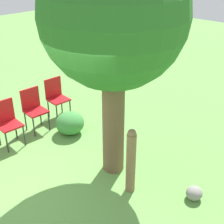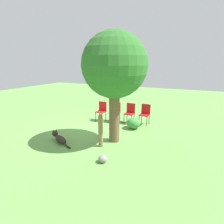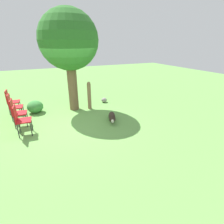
{
  "view_description": "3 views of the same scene",
  "coord_description": "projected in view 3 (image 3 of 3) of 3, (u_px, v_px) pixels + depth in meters",
  "views": [
    {
      "loc": [
        3.69,
        -2.18,
        3.62
      ],
      "look_at": [
        0.4,
        1.29,
        1.12
      ],
      "focal_mm": 50.0,
      "sensor_mm": 36.0,
      "label": 1
    },
    {
      "loc": [
        6.07,
        3.73,
        2.85
      ],
      "look_at": [
        0.48,
        1.15,
        1.12
      ],
      "focal_mm": 28.0,
      "sensor_mm": 36.0,
      "label": 2
    },
    {
      "loc": [
        -0.99,
        -5.9,
        2.69
      ],
      "look_at": [
        1.43,
        -0.6,
        0.36
      ],
      "focal_mm": 28.0,
      "sensor_mm": 36.0,
      "label": 3
    }
  ],
  "objects": [
    {
      "name": "dog",
      "position": [
        112.0,
        117.0,
        6.38
      ],
      "size": [
        0.59,
        1.22,
        0.41
      ],
      "rotation": [
        0.0,
        0.0,
        4.33
      ],
      "color": "#2D231C",
      "rests_on": "ground_plane"
    },
    {
      "name": "oak_tree",
      "position": [
        69.0,
        41.0,
        6.58
      ],
      "size": [
        2.26,
        2.26,
        3.91
      ],
      "color": "brown",
      "rests_on": "ground_plane"
    },
    {
      "name": "red_chair_1",
      "position": [
        16.0,
        111.0,
        5.82
      ],
      "size": [
        0.45,
        0.47,
        0.96
      ],
      "rotation": [
        0.0,
        0.0,
        -0.07
      ],
      "color": "#B21419",
      "rests_on": "ground_plane"
    },
    {
      "name": "red_chair_0",
      "position": [
        20.0,
        118.0,
        5.27
      ],
      "size": [
        0.45,
        0.47,
        0.96
      ],
      "rotation": [
        0.0,
        0.0,
        -0.07
      ],
      "color": "#B21419",
      "rests_on": "ground_plane"
    },
    {
      "name": "ground_plane",
      "position": [
        69.0,
        122.0,
        6.36
      ],
      "size": [
        30.0,
        30.0,
        0.0
      ],
      "primitive_type": "plane",
      "color": "#609947"
    },
    {
      "name": "low_shrub",
      "position": [
        35.0,
        107.0,
        7.12
      ],
      "size": [
        0.62,
        0.62,
        0.5
      ],
      "color": "#3D843D",
      "rests_on": "ground_plane"
    },
    {
      "name": "red_chair_2",
      "position": [
        13.0,
        105.0,
        6.38
      ],
      "size": [
        0.45,
        0.47,
        0.96
      ],
      "rotation": [
        0.0,
        0.0,
        -0.07
      ],
      "color": "#B21419",
      "rests_on": "ground_plane"
    },
    {
      "name": "red_chair_3",
      "position": [
        11.0,
        100.0,
        6.94
      ],
      "size": [
        0.45,
        0.47,
        0.96
      ],
      "rotation": [
        0.0,
        0.0,
        -0.07
      ],
      "color": "#B21419",
      "rests_on": "ground_plane"
    },
    {
      "name": "garden_rock",
      "position": [
        104.0,
        100.0,
        8.4
      ],
      "size": [
        0.26,
        0.28,
        0.22
      ],
      "color": "gray",
      "rests_on": "ground_plane"
    },
    {
      "name": "fence_post",
      "position": [
        89.0,
        95.0,
        7.41
      ],
      "size": [
        0.16,
        0.16,
        1.19
      ],
      "color": "#846647",
      "rests_on": "ground_plane"
    }
  ]
}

